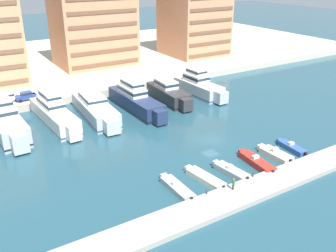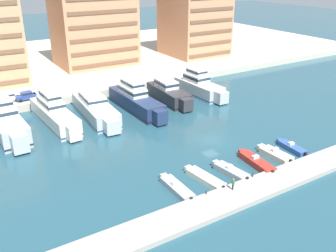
# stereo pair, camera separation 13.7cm
# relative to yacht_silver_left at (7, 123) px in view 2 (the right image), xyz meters

# --- Properties ---
(ground_plane) EXTENTS (400.00, 400.00, 0.00)m
(ground_plane) POSITION_rel_yacht_silver_left_xyz_m (28.83, -20.37, -2.39)
(ground_plane) COLOR #234C5B
(quay_promenade) EXTENTS (180.00, 70.00, 1.62)m
(quay_promenade) POSITION_rel_yacht_silver_left_xyz_m (28.83, 45.24, -1.58)
(quay_promenade) COLOR beige
(quay_promenade) RESTS_ON ground
(pier_dock) EXTENTS (120.00, 4.60, 0.68)m
(pier_dock) POSITION_rel_yacht_silver_left_xyz_m (28.83, -35.77, -2.05)
(pier_dock) COLOR #A8A399
(pier_dock) RESTS_ON ground
(yacht_silver_left) EXTENTS (5.11, 18.01, 8.36)m
(yacht_silver_left) POSITION_rel_yacht_silver_left_xyz_m (0.00, 0.00, 0.00)
(yacht_silver_left) COLOR silver
(yacht_silver_left) RESTS_ON ground
(yacht_ivory_mid_left) EXTENTS (4.93, 19.70, 7.66)m
(yacht_ivory_mid_left) POSITION_rel_yacht_silver_left_xyz_m (8.45, 0.81, -0.28)
(yacht_ivory_mid_left) COLOR silver
(yacht_ivory_mid_left) RESTS_ON ground
(yacht_silver_center_left) EXTENTS (5.78, 19.67, 6.07)m
(yacht_silver_center_left) POSITION_rel_yacht_silver_left_xyz_m (16.17, -0.18, -0.65)
(yacht_silver_center_left) COLOR silver
(yacht_silver_center_left) RESTS_ON ground
(yacht_navy_center) EXTENTS (4.53, 19.95, 7.74)m
(yacht_navy_center) POSITION_rel_yacht_silver_left_xyz_m (24.70, -0.65, -0.24)
(yacht_navy_center) COLOR navy
(yacht_navy_center) RESTS_ON ground
(yacht_charcoal_center_right) EXTENTS (4.96, 16.00, 6.29)m
(yacht_charcoal_center_right) POSITION_rel_yacht_silver_left_xyz_m (33.24, 0.32, -0.59)
(yacht_charcoal_center_right) COLOR #333338
(yacht_charcoal_center_right) RESTS_ON ground
(yacht_silver_mid_right) EXTENTS (5.05, 16.43, 7.67)m
(yacht_silver_mid_right) POSITION_rel_yacht_silver_left_xyz_m (41.46, 0.42, -0.28)
(yacht_silver_mid_right) COLOR silver
(yacht_silver_mid_right) RESTS_ON ground
(motorboat_grey_far_left) EXTENTS (1.87, 7.27, 1.15)m
(motorboat_grey_far_left) POSITION_rel_yacht_silver_left_xyz_m (15.46, -30.09, -1.98)
(motorboat_grey_far_left) COLOR #9EA3A8
(motorboat_grey_far_left) RESTS_ON ground
(motorboat_cream_left) EXTENTS (2.52, 7.41, 0.84)m
(motorboat_cream_left) POSITION_rel_yacht_silver_left_xyz_m (20.09, -30.12, -1.99)
(motorboat_cream_left) COLOR beige
(motorboat_cream_left) RESTS_ON ground
(motorboat_grey_mid_left) EXTENTS (2.39, 6.54, 1.31)m
(motorboat_grey_mid_left) POSITION_rel_yacht_silver_left_xyz_m (24.24, -30.66, -1.91)
(motorboat_grey_mid_left) COLOR #9EA3A8
(motorboat_grey_mid_left) RESTS_ON ground
(motorboat_red_center_left) EXTENTS (2.52, 7.72, 1.40)m
(motorboat_red_center_left) POSITION_rel_yacht_silver_left_xyz_m (29.28, -30.63, -1.89)
(motorboat_red_center_left) COLOR red
(motorboat_red_center_left) RESTS_ON ground
(motorboat_cream_center) EXTENTS (2.30, 6.49, 1.46)m
(motorboat_cream_center) POSITION_rel_yacht_silver_left_xyz_m (33.53, -30.33, -1.91)
(motorboat_cream_center) COLOR beige
(motorboat_cream_center) RESTS_ON ground
(motorboat_blue_center_right) EXTENTS (2.10, 6.19, 1.23)m
(motorboat_blue_center_right) POSITION_rel_yacht_silver_left_xyz_m (37.66, -29.99, -1.96)
(motorboat_blue_center_right) COLOR #33569E
(motorboat_blue_center_right) RESTS_ON ground
(car_white_left) EXTENTS (4.18, 2.09, 1.80)m
(car_white_left) POSITION_rel_yacht_silver_left_xyz_m (2.80, 13.60, 0.21)
(car_white_left) COLOR white
(car_white_left) RESTS_ON quay_promenade
(car_blue_mid_left) EXTENTS (4.17, 2.07, 1.80)m
(car_blue_mid_left) POSITION_rel_yacht_silver_left_xyz_m (6.10, 12.63, 0.21)
(car_blue_mid_left) COLOR #28428E
(car_blue_mid_left) RESTS_ON quay_promenade
(car_white_center_left) EXTENTS (4.14, 2.00, 1.80)m
(car_white_center_left) POSITION_rel_yacht_silver_left_xyz_m (9.63, 13.34, 0.21)
(car_white_center_left) COLOR white
(car_white_center_left) RESTS_ON quay_promenade
(apartment_block_left) EXTENTS (20.97, 15.46, 28.94)m
(apartment_block_left) POSITION_rel_yacht_silver_left_xyz_m (30.20, 34.26, 12.75)
(apartment_block_left) COLOR tan
(apartment_block_left) RESTS_ON quay_promenade
(apartment_block_mid_left) EXTENTS (16.80, 17.64, 27.92)m
(apartment_block_mid_left) POSITION_rel_yacht_silver_left_xyz_m (61.10, 30.35, 12.24)
(apartment_block_mid_left) COLOR tan
(apartment_block_mid_left) RESTS_ON quay_promenade
(pedestrian_mid_deck) EXTENTS (0.34, 0.63, 1.68)m
(pedestrian_mid_deck) POSITION_rel_yacht_silver_left_xyz_m (21.15, -34.70, -0.72)
(pedestrian_mid_deck) COLOR #282D3D
(pedestrian_mid_deck) RESTS_ON pier_dock
(bollard_west) EXTENTS (0.20, 0.20, 0.61)m
(bollard_west) POSITION_rel_yacht_silver_left_xyz_m (17.63, -33.71, -1.38)
(bollard_west) COLOR #2D2D33
(bollard_west) RESTS_ON pier_dock
(bollard_west_mid) EXTENTS (0.20, 0.20, 0.61)m
(bollard_west_mid) POSITION_rel_yacht_silver_left_xyz_m (25.60, -33.71, -1.38)
(bollard_west_mid) COLOR #2D2D33
(bollard_west_mid) RESTS_ON pier_dock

